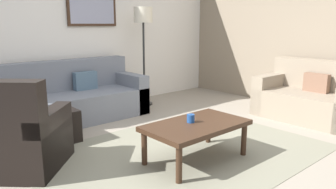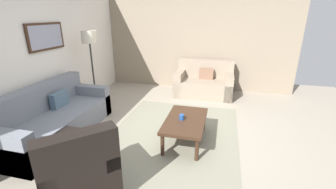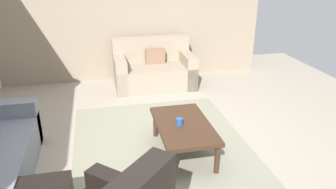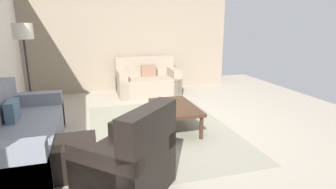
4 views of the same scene
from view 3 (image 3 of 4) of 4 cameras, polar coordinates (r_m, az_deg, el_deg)
name	(u,v)px [view 3 (image 3 of 4)]	position (r m, az deg, el deg)	size (l,w,h in m)	color
ground_plane	(164,154)	(4.18, -0.62, -10.23)	(8.00, 8.00, 0.00)	gray
stone_feature_panel	(132,7)	(6.54, -6.34, 14.78)	(0.12, 5.20, 2.80)	gray
area_rug	(164,153)	(4.18, -0.62, -10.18)	(3.14, 2.24, 0.01)	gray
couch_loveseat	(153,70)	(6.30, -2.58, 4.31)	(0.89, 1.47, 0.88)	gray
coffee_table	(183,127)	(4.03, 2.70, -5.70)	(1.10, 0.64, 0.41)	#382316
cup	(179,122)	(3.95, 1.99, -4.74)	(0.08, 0.08, 0.09)	#1E478C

